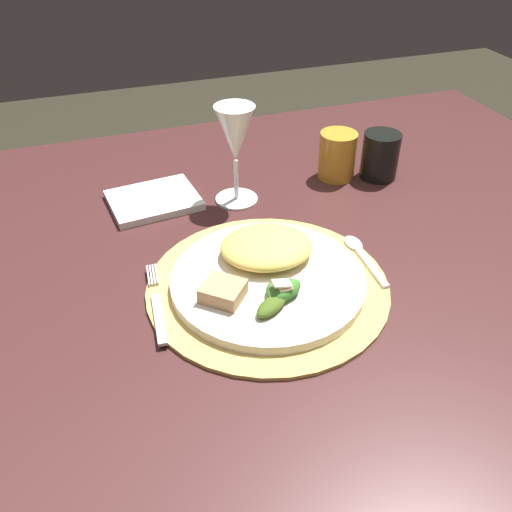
{
  "coord_description": "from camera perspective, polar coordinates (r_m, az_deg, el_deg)",
  "views": [
    {
      "loc": [
        -0.2,
        -0.61,
        1.24
      ],
      "look_at": [
        0.01,
        -0.02,
        0.78
      ],
      "focal_mm": 37.86,
      "sensor_mm": 36.0,
      "label": 1
    }
  ],
  "objects": [
    {
      "name": "amber_tumbler",
      "position": [
        1.02,
        8.57,
        10.46
      ],
      "size": [
        0.07,
        0.07,
        0.09
      ],
      "primitive_type": "cylinder",
      "color": "gold",
      "rests_on": "dining_table"
    },
    {
      "name": "salad_greens",
      "position": [
        0.71,
        2.66,
        -3.93
      ],
      "size": [
        0.09,
        0.08,
        0.03
      ],
      "color": "#44601B",
      "rests_on": "dinner_plate"
    },
    {
      "name": "spoon",
      "position": [
        0.83,
        10.91,
        0.46
      ],
      "size": [
        0.02,
        0.13,
        0.01
      ],
      "color": "silver",
      "rests_on": "placemat"
    },
    {
      "name": "bread_piece",
      "position": [
        0.71,
        -3.5,
        -3.74
      ],
      "size": [
        0.07,
        0.07,
        0.02
      ],
      "primitive_type": "cube",
      "rotation": [
        0.0,
        0.0,
        5.56
      ],
      "color": "tan",
      "rests_on": "dinner_plate"
    },
    {
      "name": "napkin",
      "position": [
        0.96,
        -10.74,
        5.82
      ],
      "size": [
        0.16,
        0.13,
        0.01
      ],
      "primitive_type": "cube",
      "rotation": [
        0.0,
        0.0,
        0.11
      ],
      "color": "white",
      "rests_on": "dining_table"
    },
    {
      "name": "dark_tumbler",
      "position": [
        1.04,
        12.98,
        10.3
      ],
      "size": [
        0.07,
        0.07,
        0.09
      ],
      "primitive_type": "cylinder",
      "color": "black",
      "rests_on": "dining_table"
    },
    {
      "name": "pasta_serving",
      "position": [
        0.78,
        1.11,
        0.99
      ],
      "size": [
        0.15,
        0.14,
        0.03
      ],
      "primitive_type": "ellipsoid",
      "rotation": [
        0.0,
        0.0,
        2.96
      ],
      "color": "#ECC95A",
      "rests_on": "dinner_plate"
    },
    {
      "name": "wine_glass",
      "position": [
        0.9,
        -2.22,
        12.35
      ],
      "size": [
        0.07,
        0.07,
        0.17
      ],
      "color": "silver",
      "rests_on": "dining_table"
    },
    {
      "name": "fork",
      "position": [
        0.73,
        -10.4,
        -5.2
      ],
      "size": [
        0.03,
        0.16,
        0.0
      ],
      "color": "silver",
      "rests_on": "placemat"
    },
    {
      "name": "placemat",
      "position": [
        0.76,
        1.24,
        -3.16
      ],
      "size": [
        0.34,
        0.34,
        0.01
      ],
      "primitive_type": "cylinder",
      "color": "tan",
      "rests_on": "dining_table"
    },
    {
      "name": "dining_table",
      "position": [
        0.91,
        -0.76,
        -7.76
      ],
      "size": [
        1.48,
        1.04,
        0.76
      ],
      "color": "#422121",
      "rests_on": "ground"
    },
    {
      "name": "dinner_plate",
      "position": [
        0.75,
        1.25,
        -2.57
      ],
      "size": [
        0.27,
        0.27,
        0.01
      ],
      "primitive_type": "cylinder",
      "color": "silver",
      "rests_on": "placemat"
    }
  ]
}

